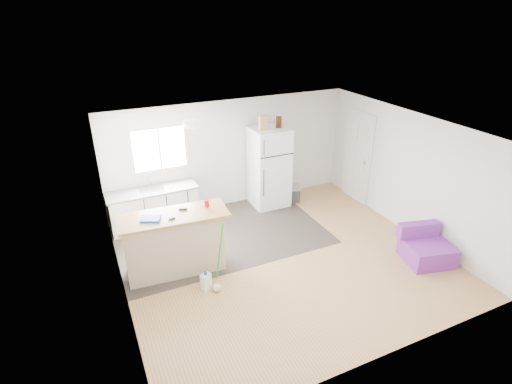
{
  "coord_description": "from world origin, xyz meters",
  "views": [
    {
      "loc": [
        -2.97,
        -5.27,
        4.24
      ],
      "look_at": [
        -0.22,
        0.7,
        1.09
      ],
      "focal_mm": 28.0,
      "sensor_mm": 36.0,
      "label": 1
    }
  ],
  "objects_px": {
    "cooler": "(289,193)",
    "purple_seat": "(425,248)",
    "cleaner_jug": "(206,281)",
    "bottle_right": "(278,122)",
    "kitchen_cabinets": "(154,207)",
    "cardboard_box": "(263,123)",
    "bottle_left": "(280,122)",
    "mop": "(218,277)",
    "refrigerator": "(269,167)",
    "red_cup": "(207,203)",
    "blue_tray": "(151,219)",
    "peninsula": "(174,243)"
  },
  "relations": [
    {
      "from": "cleaner_jug",
      "to": "bottle_right",
      "type": "height_order",
      "value": "bottle_right"
    },
    {
      "from": "kitchen_cabinets",
      "to": "bottle_right",
      "type": "relative_size",
      "value": 7.3
    },
    {
      "from": "peninsula",
      "to": "bottle_left",
      "type": "xyz_separation_m",
      "value": [
        2.8,
        1.55,
        1.37
      ]
    },
    {
      "from": "mop",
      "to": "cardboard_box",
      "type": "height_order",
      "value": "cardboard_box"
    },
    {
      "from": "red_cup",
      "to": "bottle_right",
      "type": "distance_m",
      "value": 2.73
    },
    {
      "from": "red_cup",
      "to": "bottle_right",
      "type": "height_order",
      "value": "bottle_right"
    },
    {
      "from": "cleaner_jug",
      "to": "cardboard_box",
      "type": "xyz_separation_m",
      "value": [
        2.11,
        2.27,
        1.8
      ]
    },
    {
      "from": "purple_seat",
      "to": "refrigerator",
      "type": "bearing_deg",
      "value": 130.19
    },
    {
      "from": "mop",
      "to": "blue_tray",
      "type": "height_order",
      "value": "mop"
    },
    {
      "from": "mop",
      "to": "red_cup",
      "type": "xyz_separation_m",
      "value": [
        0.14,
        0.83,
        0.92
      ]
    },
    {
      "from": "red_cup",
      "to": "blue_tray",
      "type": "xyz_separation_m",
      "value": [
        -0.96,
        -0.06,
        -0.04
      ]
    },
    {
      "from": "purple_seat",
      "to": "bottle_right",
      "type": "xyz_separation_m",
      "value": [
        -1.4,
        3.14,
        1.69
      ]
    },
    {
      "from": "cardboard_box",
      "to": "bottle_left",
      "type": "relative_size",
      "value": 1.2
    },
    {
      "from": "refrigerator",
      "to": "mop",
      "type": "distance_m",
      "value": 3.27
    },
    {
      "from": "mop",
      "to": "bottle_right",
      "type": "xyz_separation_m",
      "value": [
        2.27,
        2.36,
        1.69
      ]
    },
    {
      "from": "cardboard_box",
      "to": "blue_tray",
      "type": "bearing_deg",
      "value": -150.15
    },
    {
      "from": "mop",
      "to": "bottle_right",
      "type": "distance_m",
      "value": 3.68
    },
    {
      "from": "cleaner_jug",
      "to": "bottle_left",
      "type": "xyz_separation_m",
      "value": [
        2.49,
        2.25,
        1.78
      ]
    },
    {
      "from": "kitchen_cabinets",
      "to": "mop",
      "type": "height_order",
      "value": "mop"
    },
    {
      "from": "refrigerator",
      "to": "cleaner_jug",
      "type": "distance_m",
      "value": 3.34
    },
    {
      "from": "red_cup",
      "to": "cardboard_box",
      "type": "bearing_deg",
      "value": 40.31
    },
    {
      "from": "bottle_right",
      "to": "cooler",
      "type": "bearing_deg",
      "value": -4.34
    },
    {
      "from": "cooler",
      "to": "bottle_left",
      "type": "relative_size",
      "value": 2.27
    },
    {
      "from": "purple_seat",
      "to": "blue_tray",
      "type": "xyz_separation_m",
      "value": [
        -4.49,
        1.55,
        0.88
      ]
    },
    {
      "from": "purple_seat",
      "to": "blue_tray",
      "type": "distance_m",
      "value": 4.83
    },
    {
      "from": "cooler",
      "to": "cleaner_jug",
      "type": "xyz_separation_m",
      "value": [
        -2.78,
        -2.25,
        -0.04
      ]
    },
    {
      "from": "bottle_left",
      "to": "mop",
      "type": "bearing_deg",
      "value": -134.8
    },
    {
      "from": "cooler",
      "to": "bottle_right",
      "type": "xyz_separation_m",
      "value": [
        -0.34,
        0.03,
        1.74
      ]
    },
    {
      "from": "blue_tray",
      "to": "cleaner_jug",
      "type": "bearing_deg",
      "value": -46.88
    },
    {
      "from": "cooler",
      "to": "purple_seat",
      "type": "bearing_deg",
      "value": -52.1
    },
    {
      "from": "refrigerator",
      "to": "purple_seat",
      "type": "bearing_deg",
      "value": -64.12
    },
    {
      "from": "mop",
      "to": "cardboard_box",
      "type": "relative_size",
      "value": 4.2
    },
    {
      "from": "mop",
      "to": "bottle_left",
      "type": "bearing_deg",
      "value": 36.59
    },
    {
      "from": "mop",
      "to": "blue_tray",
      "type": "bearing_deg",
      "value": 128.0
    },
    {
      "from": "cooler",
      "to": "bottle_right",
      "type": "height_order",
      "value": "bottle_right"
    },
    {
      "from": "purple_seat",
      "to": "cleaner_jug",
      "type": "relative_size",
      "value": 2.72
    },
    {
      "from": "refrigerator",
      "to": "bottle_right",
      "type": "relative_size",
      "value": 7.2
    },
    {
      "from": "peninsula",
      "to": "cardboard_box",
      "type": "relative_size",
      "value": 6.07
    },
    {
      "from": "red_cup",
      "to": "bottle_left",
      "type": "bearing_deg",
      "value": 34.67
    },
    {
      "from": "kitchen_cabinets",
      "to": "peninsula",
      "type": "relative_size",
      "value": 1.0
    },
    {
      "from": "purple_seat",
      "to": "bottle_right",
      "type": "height_order",
      "value": "bottle_right"
    },
    {
      "from": "cooler",
      "to": "cardboard_box",
      "type": "height_order",
      "value": "cardboard_box"
    },
    {
      "from": "kitchen_cabinets",
      "to": "cleaner_jug",
      "type": "relative_size",
      "value": 5.37
    },
    {
      "from": "refrigerator",
      "to": "red_cup",
      "type": "xyz_separation_m",
      "value": [
        -1.97,
        -1.58,
        0.25
      ]
    },
    {
      "from": "cardboard_box",
      "to": "red_cup",
      "type": "bearing_deg",
      "value": -139.69
    },
    {
      "from": "red_cup",
      "to": "mop",
      "type": "bearing_deg",
      "value": -99.87
    },
    {
      "from": "peninsula",
      "to": "purple_seat",
      "type": "bearing_deg",
      "value": -16.38
    },
    {
      "from": "red_cup",
      "to": "blue_tray",
      "type": "bearing_deg",
      "value": -176.44
    },
    {
      "from": "cooler",
      "to": "bottle_left",
      "type": "distance_m",
      "value": 1.76
    },
    {
      "from": "kitchen_cabinets",
      "to": "bottle_left",
      "type": "bearing_deg",
      "value": -4.91
    }
  ]
}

